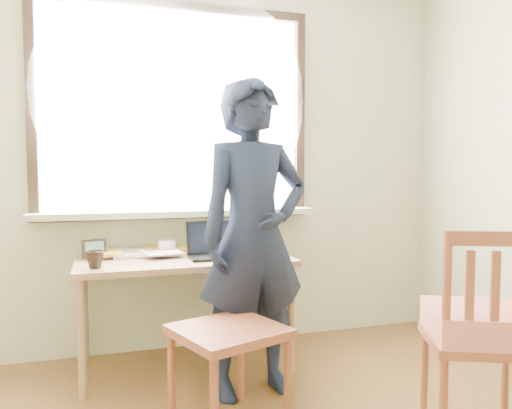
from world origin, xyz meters
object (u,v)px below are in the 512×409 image
object	(u,v)px
laptop	(214,249)
side_chair	(479,327)
mug_dark	(95,259)
desk	(185,269)
mug_white	(167,247)
person	(254,237)
work_chair	(229,343)

from	to	relation	value
laptop	side_chair	distance (m)	1.52
mug_dark	side_chair	distance (m)	1.95
laptop	mug_dark	world-z (taller)	laptop
desk	mug_white	size ratio (longest dim) A/B	11.36
mug_white	side_chair	xyz separation A→B (m)	(1.22, -1.36, -0.22)
mug_dark	side_chair	size ratio (longest dim) A/B	0.11
laptop	person	size ratio (longest dim) A/B	0.19
mug_white	mug_dark	size ratio (longest dim) A/B	1.09
mug_white	work_chair	bearing A→B (deg)	-80.28
laptop	work_chair	size ratio (longest dim) A/B	0.54
mug_dark	side_chair	world-z (taller)	side_chair
work_chair	person	xyz separation A→B (m)	(0.22, 0.32, 0.45)
laptop	mug_dark	distance (m)	0.71
laptop	side_chair	bearing A→B (deg)	-50.32
desk	mug_dark	world-z (taller)	mug_dark
work_chair	mug_dark	bearing A→B (deg)	135.14
work_chair	side_chair	size ratio (longest dim) A/B	0.61
laptop	mug_dark	size ratio (longest dim) A/B	3.06
mug_dark	person	distance (m)	0.87
mug_white	laptop	bearing A→B (deg)	-38.20
laptop	desk	bearing A→B (deg)	169.09
desk	person	world-z (taller)	person
mug_white	mug_dark	bearing A→B (deg)	-140.99
desk	person	bearing A→B (deg)	-56.43
desk	person	xyz separation A→B (m)	(0.30, -0.45, 0.24)
side_chair	person	bearing A→B (deg)	138.54
desk	person	distance (m)	0.60
desk	side_chair	size ratio (longest dim) A/B	1.32
desk	work_chair	size ratio (longest dim) A/B	2.16
desk	laptop	world-z (taller)	laptop
laptop	work_chair	bearing A→B (deg)	-97.52
desk	person	size ratio (longest dim) A/B	0.75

